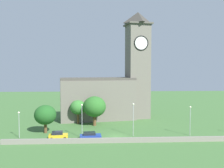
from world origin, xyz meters
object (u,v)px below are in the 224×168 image
at_px(streetlamp_west_mid, 82,116).
at_px(church, 112,86).
at_px(tree_by_tower, 78,107).
at_px(car_blue, 90,136).
at_px(tree_riverside_west, 94,107).
at_px(car_yellow, 58,135).
at_px(streetlamp_central, 133,114).
at_px(streetlamp_west_end, 19,120).
at_px(tree_riverside_east, 45,115).
at_px(streetlamp_east_mid, 190,116).

bearing_deg(streetlamp_west_mid, church, 69.48).
bearing_deg(tree_by_tower, car_blue, -75.63).
distance_m(church, tree_riverside_west, 12.27).
bearing_deg(tree_riverside_west, car_yellow, -121.46).
bearing_deg(streetlamp_central, church, 100.54).
bearing_deg(streetlamp_central, streetlamp_west_end, -178.99).
height_order(streetlamp_west_mid, tree_riverside_east, streetlamp_west_mid).
relative_size(car_blue, streetlamp_east_mid, 0.70).
bearing_deg(streetlamp_west_end, church, 43.22).
bearing_deg(church, streetlamp_west_end, -136.78).
xyz_separation_m(car_yellow, streetlamp_west_mid, (5.36, 0.94, 4.27)).
relative_size(car_yellow, tree_riverside_east, 0.63).
distance_m(car_yellow, streetlamp_west_mid, 6.92).
relative_size(church, streetlamp_west_end, 5.54).
height_order(car_blue, streetlamp_west_end, streetlamp_west_end).
height_order(car_yellow, streetlamp_east_mid, streetlamp_east_mid).
distance_m(car_blue, streetlamp_west_end, 16.89).
bearing_deg(tree_riverside_west, streetlamp_central, -49.86).
height_order(car_yellow, tree_riverside_east, tree_riverside_east).
bearing_deg(streetlamp_east_mid, tree_riverside_east, 172.96).
bearing_deg(streetlamp_west_end, car_yellow, -9.29).
height_order(streetlamp_west_end, tree_riverside_east, tree_riverside_east).
bearing_deg(streetlamp_west_mid, streetlamp_west_end, 177.83).
bearing_deg(tree_riverside_east, church, 44.11).
bearing_deg(streetlamp_west_mid, tree_riverside_east, 152.90).
distance_m(church, streetlamp_east_mid, 28.18).
distance_m(car_yellow, tree_riverside_east, 7.91).
relative_size(streetlamp_west_end, tree_riverside_west, 0.74).
distance_m(tree_by_tower, tree_riverside_west, 5.38).
height_order(church, tree_riverside_west, church).
height_order(church, streetlamp_central, church).
xyz_separation_m(streetlamp_west_end, tree_riverside_west, (17.16, 11.62, 1.16)).
xyz_separation_m(streetlamp_west_mid, streetlamp_east_mid, (25.64, 0.49, -0.43)).
xyz_separation_m(streetlamp_west_end, streetlamp_west_mid, (14.50, -0.55, 0.99)).
xyz_separation_m(car_blue, streetlamp_west_mid, (-1.93, 1.49, 4.31)).
relative_size(car_blue, tree_riverside_east, 0.71).
relative_size(church, car_blue, 6.85).
height_order(car_yellow, tree_by_tower, tree_by_tower).
height_order(tree_riverside_east, tree_riverside_west, tree_riverside_west).
height_order(streetlamp_central, tree_riverside_west, tree_riverside_west).
distance_m(streetlamp_west_mid, tree_riverside_west, 12.46).
relative_size(car_blue, streetlamp_central, 0.63).
relative_size(car_yellow, tree_by_tower, 0.64).
distance_m(streetlamp_west_mid, streetlamp_central, 12.11).
bearing_deg(streetlamp_central, streetlamp_east_mid, -2.24).
bearing_deg(streetlamp_east_mid, streetlamp_west_end, 179.91).
distance_m(streetlamp_central, tree_by_tower, 19.60).
xyz_separation_m(tree_riverside_east, tree_riverside_west, (12.07, 7.35, 0.82)).
xyz_separation_m(church, streetlamp_central, (3.88, -20.85, -5.30)).
height_order(streetlamp_west_mid, streetlamp_east_mid, streetlamp_west_mid).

